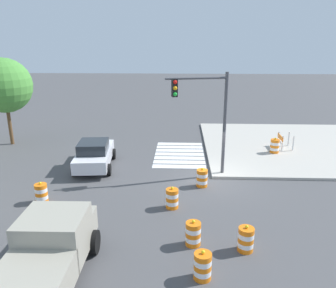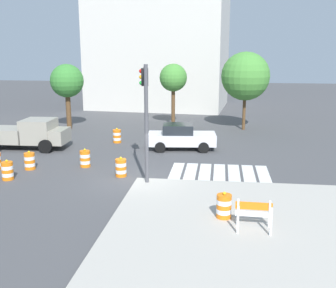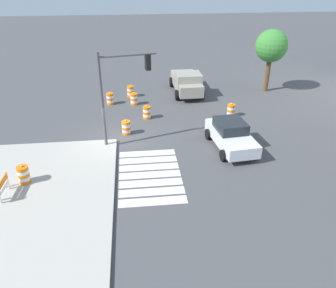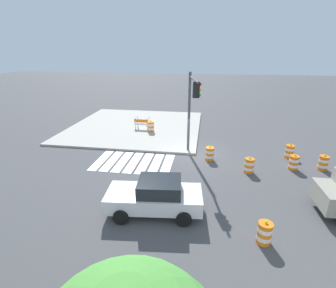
# 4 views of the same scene
# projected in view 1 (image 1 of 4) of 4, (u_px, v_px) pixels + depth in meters

# --- Properties ---
(ground_plane) EXTENTS (120.00, 120.00, 0.00)m
(ground_plane) POSITION_uv_depth(u_px,v_px,m) (212.00, 179.00, 17.96)
(ground_plane) COLOR #474749
(sidewalk_corner) EXTENTS (12.00, 12.00, 0.15)m
(sidewalk_corner) POSITION_uv_depth(u_px,v_px,m) (290.00, 146.00, 23.43)
(sidewalk_corner) COLOR #ADA89E
(sidewalk_corner) RESTS_ON ground
(crosswalk_stripes) EXTENTS (5.10, 3.20, 0.02)m
(crosswalk_stripes) POSITION_uv_depth(u_px,v_px,m) (179.00, 154.00, 21.84)
(crosswalk_stripes) COLOR silver
(crosswalk_stripes) RESTS_ON ground
(sports_car) EXTENTS (4.46, 2.46, 1.63)m
(sports_car) POSITION_uv_depth(u_px,v_px,m) (94.00, 154.00, 19.42)
(sports_car) COLOR silver
(sports_car) RESTS_ON ground
(pickup_truck) EXTENTS (5.18, 2.40, 1.92)m
(pickup_truck) POSITION_uv_depth(u_px,v_px,m) (49.00, 252.00, 10.18)
(pickup_truck) COLOR gray
(pickup_truck) RESTS_ON ground
(traffic_barrel_near_corner) EXTENTS (0.56, 0.56, 1.02)m
(traffic_barrel_near_corner) POSITION_uv_depth(u_px,v_px,m) (246.00, 239.00, 11.72)
(traffic_barrel_near_corner) COLOR orange
(traffic_barrel_near_corner) RESTS_ON ground
(traffic_barrel_crosswalk_end) EXTENTS (0.56, 0.56, 1.02)m
(traffic_barrel_crosswalk_end) POSITION_uv_depth(u_px,v_px,m) (41.00, 193.00, 15.26)
(traffic_barrel_crosswalk_end) COLOR orange
(traffic_barrel_crosswalk_end) RESTS_ON ground
(traffic_barrel_median_near) EXTENTS (0.56, 0.56, 1.02)m
(traffic_barrel_median_near) POSITION_uv_depth(u_px,v_px,m) (193.00, 234.00, 12.06)
(traffic_barrel_median_near) COLOR orange
(traffic_barrel_median_near) RESTS_ON ground
(traffic_barrel_median_far) EXTENTS (0.56, 0.56, 1.02)m
(traffic_barrel_median_far) POSITION_uv_depth(u_px,v_px,m) (172.00, 198.00, 14.75)
(traffic_barrel_median_far) COLOR orange
(traffic_barrel_median_far) RESTS_ON ground
(traffic_barrel_far_curb) EXTENTS (0.56, 0.56, 1.02)m
(traffic_barrel_far_curb) POSITION_uv_depth(u_px,v_px,m) (202.00, 178.00, 16.94)
(traffic_barrel_far_curb) COLOR orange
(traffic_barrel_far_curb) RESTS_ON ground
(traffic_barrel_lane_center) EXTENTS (0.56, 0.56, 1.02)m
(traffic_barrel_lane_center) POSITION_uv_depth(u_px,v_px,m) (203.00, 266.00, 10.33)
(traffic_barrel_lane_center) COLOR orange
(traffic_barrel_lane_center) RESTS_ON ground
(traffic_barrel_on_sidewalk) EXTENTS (0.56, 0.56, 1.02)m
(traffic_barrel_on_sidewalk) POSITION_uv_depth(u_px,v_px,m) (275.00, 146.00, 21.60)
(traffic_barrel_on_sidewalk) COLOR orange
(traffic_barrel_on_sidewalk) RESTS_ON sidewalk_corner
(construction_barricade) EXTENTS (1.30, 0.81, 1.00)m
(construction_barricade) POSITION_uv_depth(u_px,v_px,m) (283.00, 140.00, 22.52)
(construction_barricade) COLOR silver
(construction_barricade) RESTS_ON sidewalk_corner
(traffic_light_pole) EXTENTS (0.92, 3.24, 5.50)m
(traffic_light_pole) POSITION_uv_depth(u_px,v_px,m) (205.00, 106.00, 17.16)
(traffic_light_pole) COLOR #4C4C51
(traffic_light_pole) RESTS_ON sidewalk_corner
(street_tree_streetside_mid) EXTENTS (3.75, 3.75, 6.09)m
(street_tree_streetside_mid) POSITION_uv_depth(u_px,v_px,m) (4.00, 86.00, 22.81)
(street_tree_streetside_mid) COLOR brown
(street_tree_streetside_mid) RESTS_ON ground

